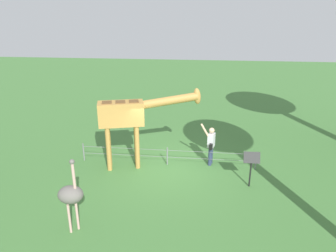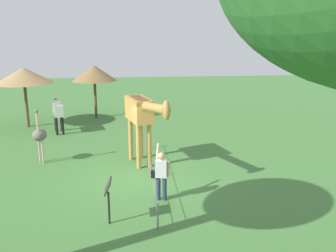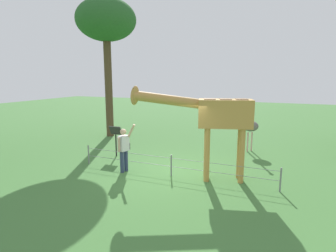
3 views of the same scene
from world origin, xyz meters
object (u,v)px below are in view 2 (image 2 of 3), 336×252
shade_hut_near (24,76)px  info_sign (108,192)px  shade_hut_far (94,73)px  ostrich (40,135)px  visitor (161,173)px  zebra (58,111)px  giraffe (142,114)px

shade_hut_near → info_sign: shade_hut_near is taller
shade_hut_far → info_sign: shade_hut_far is taller
shade_hut_far → ostrich: bearing=-10.8°
shade_hut_near → ostrich: bearing=18.9°
visitor → zebra: (-8.53, -4.70, 0.26)m
shade_hut_near → shade_hut_far: (-1.86, 3.59, -0.12)m
zebra → ostrich: 4.67m
visitor → info_sign: (1.37, -1.57, 0.05)m
giraffe → shade_hut_far: 9.07m
giraffe → visitor: (3.11, 0.48, -1.22)m
visitor → ostrich: 5.99m
giraffe → shade_hut_far: bearing=-163.5°
giraffe → info_sign: giraffe is taller
zebra → info_sign: 10.38m
visitor → shade_hut_near: shade_hut_near is taller
giraffe → shade_hut_near: bearing=-137.9°
visitor → ostrich: size_ratio=0.79×
giraffe → shade_hut_near: 9.21m
zebra → giraffe: bearing=37.9°
shade_hut_far → info_sign: (13.15, 1.49, -1.79)m
info_sign → ostrich: bearing=-150.1°
shade_hut_near → shade_hut_far: 4.04m
visitor → info_sign: 2.08m
ostrich → shade_hut_far: bearing=169.2°
zebra → info_sign: bearing=17.6°
shade_hut_near → visitor: bearing=33.8°
zebra → info_sign: zebra is taller
visitor → zebra: 9.74m
ostrich → shade_hut_near: bearing=-161.1°
giraffe → visitor: giraffe is taller
visitor → shade_hut_near: size_ratio=0.54×
zebra → visitor: bearing=28.9°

